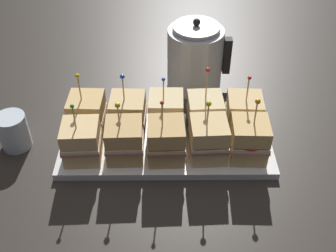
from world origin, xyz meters
name	(u,v)px	position (x,y,z in m)	size (l,w,h in m)	color
ground_plane	(168,147)	(0.00, 0.00, 0.00)	(6.00, 6.00, 0.00)	#2D2823
serving_platter	(168,145)	(0.00, 0.00, 0.01)	(0.50, 0.21, 0.02)	white
sandwich_front_far_left	(84,142)	(-0.19, -0.05, 0.06)	(0.09, 0.09, 0.15)	#DBB77A
sandwich_front_left	(127,140)	(-0.09, -0.04, 0.06)	(0.09, 0.09, 0.16)	tan
sandwich_front_center	(167,141)	(0.00, -0.05, 0.07)	(0.09, 0.09, 0.16)	tan
sandwich_front_right	(210,140)	(0.09, -0.04, 0.07)	(0.09, 0.09, 0.16)	#DBB77A
sandwich_front_far_right	(251,140)	(0.18, -0.04, 0.07)	(0.09, 0.09, 0.16)	tan
sandwich_back_far_left	(89,114)	(-0.19, 0.05, 0.07)	(0.09, 0.09, 0.17)	tan
sandwich_back_left	(130,115)	(-0.09, 0.04, 0.07)	(0.09, 0.09, 0.16)	#DBB77A
sandwich_back_center	(169,113)	(0.00, 0.05, 0.07)	(0.09, 0.09, 0.15)	beige
sandwich_back_right	(207,114)	(0.09, 0.04, 0.07)	(0.09, 0.09, 0.17)	beige
sandwich_back_far_right	(245,115)	(0.18, 0.04, 0.07)	(0.09, 0.09, 0.16)	#DBB77A
kettle_steel	(197,57)	(0.08, 0.26, 0.09)	(0.17, 0.15, 0.20)	#B7BABF
drinking_glass	(15,131)	(-0.36, 0.01, 0.04)	(0.07, 0.07, 0.09)	silver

